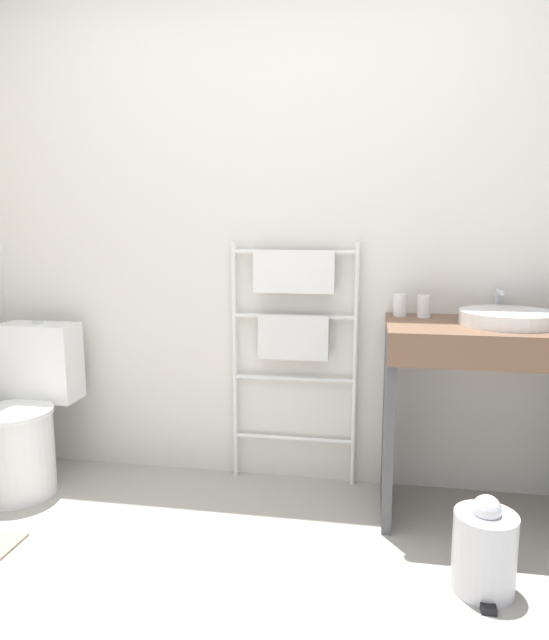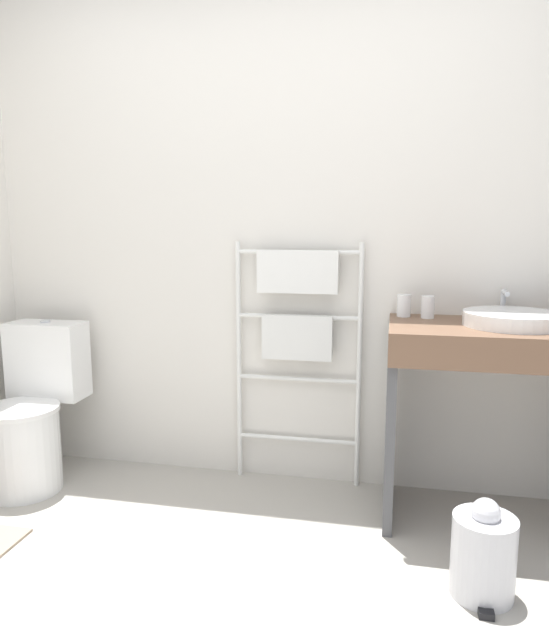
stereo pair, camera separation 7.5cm
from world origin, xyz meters
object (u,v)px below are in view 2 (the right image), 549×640
at_px(towel_radiator, 297,320).
at_px(sink_basin, 512,319).
at_px(toilet, 32,417).
at_px(cup_near_wall, 404,306).
at_px(trash_bin, 483,554).
at_px(cup_near_edge, 428,307).

height_order(towel_radiator, sink_basin, towel_radiator).
height_order(toilet, cup_near_wall, cup_near_wall).
height_order(toilet, trash_bin, toilet).
xyz_separation_m(cup_near_wall, trash_bin, (0.29, -0.71, -0.76)).
bearing_deg(cup_near_edge, towel_radiator, 173.76).
bearing_deg(toilet, towel_radiator, 12.44).
distance_m(towel_radiator, cup_near_wall, 0.51).
bearing_deg(trash_bin, cup_near_wall, 112.02).
xyz_separation_m(toilet, sink_basin, (2.22, 0.08, 0.55)).
bearing_deg(cup_near_wall, towel_radiator, 174.99).
bearing_deg(towel_radiator, cup_near_edge, -6.24).
height_order(towel_radiator, trash_bin, towel_radiator).
bearing_deg(trash_bin, cup_near_edge, 104.87).
height_order(sink_basin, trash_bin, sink_basin).
xyz_separation_m(sink_basin, cup_near_wall, (-0.43, 0.16, 0.02)).
relative_size(toilet, cup_near_edge, 7.97).
height_order(toilet, cup_near_edge, cup_near_edge).
distance_m(toilet, cup_near_wall, 1.89).
height_order(toilet, towel_radiator, towel_radiator).
bearing_deg(towel_radiator, sink_basin, -12.53).
relative_size(sink_basin, trash_bin, 1.10).
distance_m(towel_radiator, trash_bin, 1.28).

